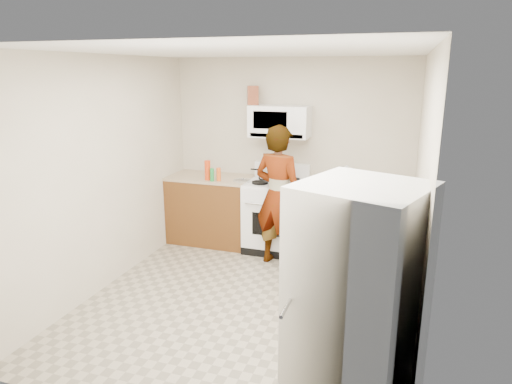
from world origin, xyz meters
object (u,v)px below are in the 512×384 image
at_px(person, 278,196).
at_px(microwave, 280,121).
at_px(gas_range, 276,215).
at_px(saucepan, 268,173).
at_px(kettle, 346,175).
at_px(fridge, 356,316).

bearing_deg(person, microwave, -59.57).
xyz_separation_m(gas_range, saucepan, (-0.15, 0.10, 0.53)).
bearing_deg(microwave, kettle, 6.72).
xyz_separation_m(person, fridge, (1.19, -2.48, -0.02)).
xyz_separation_m(gas_range, kettle, (0.86, 0.23, 0.54)).
xyz_separation_m(person, kettle, (0.71, 0.67, 0.16)).
relative_size(person, kettle, 9.20).
height_order(person, kettle, person).
bearing_deg(saucepan, kettle, 7.04).
distance_m(gas_range, fridge, 3.24).
distance_m(gas_range, saucepan, 0.56).
distance_m(gas_range, kettle, 1.04).
bearing_deg(kettle, gas_range, 172.64).
distance_m(microwave, fridge, 3.44).
relative_size(gas_range, person, 0.65).
height_order(gas_range, microwave, microwave).
relative_size(gas_range, microwave, 1.49).
height_order(gas_range, kettle, gas_range).
xyz_separation_m(microwave, saucepan, (-0.15, -0.02, -0.69)).
xyz_separation_m(gas_range, fridge, (1.34, -2.92, 0.36)).
bearing_deg(person, saucepan, -45.40).
bearing_deg(saucepan, fridge, -63.71).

